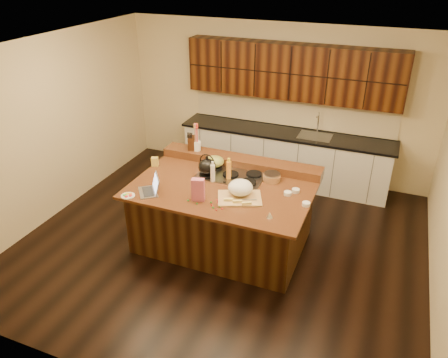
% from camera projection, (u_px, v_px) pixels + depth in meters
% --- Properties ---
extents(room, '(5.52, 5.02, 2.72)m').
position_uv_depth(room, '(223.00, 157.00, 5.65)').
color(room, black).
rests_on(room, ground).
extents(island, '(2.40, 1.60, 0.92)m').
position_uv_depth(island, '(223.00, 215.00, 6.06)').
color(island, black).
rests_on(island, ground).
extents(back_ledge, '(2.40, 0.30, 0.12)m').
position_uv_depth(back_ledge, '(241.00, 161.00, 6.39)').
color(back_ledge, black).
rests_on(back_ledge, island).
extents(cooktop, '(0.92, 0.52, 0.05)m').
position_uv_depth(cooktop, '(231.00, 175.00, 6.09)').
color(cooktop, gray).
rests_on(cooktop, island).
extents(back_counter, '(3.70, 0.66, 2.40)m').
position_uv_depth(back_counter, '(287.00, 129.00, 7.55)').
color(back_counter, silver).
rests_on(back_counter, ground).
extents(kettle, '(0.32, 0.32, 0.22)m').
position_uv_depth(kettle, '(207.00, 167.00, 6.01)').
color(kettle, black).
rests_on(kettle, cooktop).
extents(green_bowl, '(0.34, 0.34, 0.15)m').
position_uv_depth(green_bowl, '(215.00, 161.00, 6.24)').
color(green_bowl, olive).
rests_on(green_bowl, cooktop).
extents(laptop, '(0.40, 0.41, 0.23)m').
position_uv_depth(laptop, '(152.00, 188.00, 5.67)').
color(laptop, '#B7B7BC').
rests_on(laptop, island).
extents(oil_bottle, '(0.09, 0.09, 0.27)m').
position_uv_depth(oil_bottle, '(229.00, 171.00, 5.95)').
color(oil_bottle, orange).
rests_on(oil_bottle, island).
extents(vinegar_bottle, '(0.07, 0.07, 0.25)m').
position_uv_depth(vinegar_bottle, '(213.00, 173.00, 5.90)').
color(vinegar_bottle, silver).
rests_on(vinegar_bottle, island).
extents(wooden_tray, '(0.66, 0.58, 0.22)m').
position_uv_depth(wooden_tray, '(240.00, 190.00, 5.55)').
color(wooden_tray, tan).
rests_on(wooden_tray, island).
extents(ramekin_a, '(0.13, 0.13, 0.04)m').
position_uv_depth(ramekin_a, '(306.00, 204.00, 5.39)').
color(ramekin_a, white).
rests_on(ramekin_a, island).
extents(ramekin_b, '(0.11, 0.11, 0.04)m').
position_uv_depth(ramekin_b, '(288.00, 193.00, 5.63)').
color(ramekin_b, white).
rests_on(ramekin_b, island).
extents(ramekin_c, '(0.12, 0.12, 0.04)m').
position_uv_depth(ramekin_c, '(296.00, 191.00, 5.69)').
color(ramekin_c, white).
rests_on(ramekin_c, island).
extents(strainer_bowl, '(0.31, 0.31, 0.09)m').
position_uv_depth(strainer_bowl, '(272.00, 178.00, 5.96)').
color(strainer_bowl, '#996B3F').
rests_on(strainer_bowl, island).
extents(kitchen_timer, '(0.09, 0.09, 0.07)m').
position_uv_depth(kitchen_timer, '(270.00, 215.00, 5.15)').
color(kitchen_timer, silver).
rests_on(kitchen_timer, island).
extents(pink_bag, '(0.18, 0.12, 0.30)m').
position_uv_depth(pink_bag, '(198.00, 190.00, 5.45)').
color(pink_bag, '#B8566F').
rests_on(pink_bag, island).
extents(candy_plate, '(0.22, 0.22, 0.01)m').
position_uv_depth(candy_plate, '(128.00, 196.00, 5.60)').
color(candy_plate, white).
rests_on(candy_plate, island).
extents(package_box, '(0.11, 0.09, 0.13)m').
position_uv_depth(package_box, '(155.00, 162.00, 6.36)').
color(package_box, gold).
rests_on(package_box, island).
extents(utensil_crock, '(0.13, 0.13, 0.14)m').
position_uv_depth(utensil_crock, '(197.00, 146.00, 6.57)').
color(utensil_crock, white).
rests_on(utensil_crock, back_ledge).
extents(knife_block, '(0.16, 0.19, 0.20)m').
position_uv_depth(knife_block, '(191.00, 143.00, 6.58)').
color(knife_block, black).
rests_on(knife_block, back_ledge).
extents(gumdrop_0, '(0.02, 0.02, 0.02)m').
position_uv_depth(gumdrop_0, '(217.00, 203.00, 5.45)').
color(gumdrop_0, red).
rests_on(gumdrop_0, island).
extents(gumdrop_1, '(0.02, 0.02, 0.02)m').
position_uv_depth(gumdrop_1, '(213.00, 208.00, 5.34)').
color(gumdrop_1, '#198C26').
rests_on(gumdrop_1, island).
extents(gumdrop_2, '(0.02, 0.02, 0.02)m').
position_uv_depth(gumdrop_2, '(216.00, 210.00, 5.29)').
color(gumdrop_2, red).
rests_on(gumdrop_2, island).
extents(gumdrop_3, '(0.02, 0.02, 0.02)m').
position_uv_depth(gumdrop_3, '(197.00, 204.00, 5.42)').
color(gumdrop_3, '#198C26').
rests_on(gumdrop_3, island).
extents(gumdrop_4, '(0.02, 0.02, 0.02)m').
position_uv_depth(gumdrop_4, '(217.00, 200.00, 5.50)').
color(gumdrop_4, red).
rests_on(gumdrop_4, island).
extents(gumdrop_5, '(0.02, 0.02, 0.02)m').
position_uv_depth(gumdrop_5, '(220.00, 206.00, 5.36)').
color(gumdrop_5, '#198C26').
rests_on(gumdrop_5, island).
extents(gumdrop_6, '(0.02, 0.02, 0.02)m').
position_uv_depth(gumdrop_6, '(222.00, 209.00, 5.32)').
color(gumdrop_6, red).
rests_on(gumdrop_6, island).
extents(gumdrop_7, '(0.02, 0.02, 0.02)m').
position_uv_depth(gumdrop_7, '(225.00, 202.00, 5.45)').
color(gumdrop_7, '#198C26').
rests_on(gumdrop_7, island).
extents(gumdrop_8, '(0.02, 0.02, 0.02)m').
position_uv_depth(gumdrop_8, '(211.00, 205.00, 5.39)').
color(gumdrop_8, red).
rests_on(gumdrop_8, island).
extents(gumdrop_9, '(0.02, 0.02, 0.02)m').
position_uv_depth(gumdrop_9, '(211.00, 202.00, 5.45)').
color(gumdrop_9, '#198C26').
rests_on(gumdrop_9, island).
extents(gumdrop_10, '(0.02, 0.02, 0.02)m').
position_uv_depth(gumdrop_10, '(219.00, 205.00, 5.39)').
color(gumdrop_10, red).
rests_on(gumdrop_10, island).
extents(gumdrop_11, '(0.02, 0.02, 0.02)m').
position_uv_depth(gumdrop_11, '(188.00, 200.00, 5.49)').
color(gumdrop_11, '#198C26').
rests_on(gumdrop_11, island).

